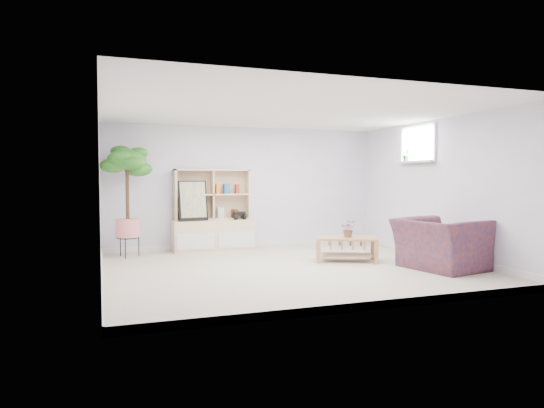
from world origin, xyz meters
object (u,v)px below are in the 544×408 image
object	(u,v)px
storage_unit	(213,210)
armchair	(440,241)
coffee_table	(346,249)
floor_tree	(128,201)

from	to	relation	value
storage_unit	armchair	xyz separation A→B (m)	(2.81, -3.07, -0.34)
storage_unit	coffee_table	size ratio (longest dim) A/B	1.58
storage_unit	floor_tree	world-z (taller)	floor_tree
coffee_table	floor_tree	bearing A→B (deg)	177.83
storage_unit	armchair	distance (m)	4.17
armchair	storage_unit	bearing A→B (deg)	32.01
floor_tree	armchair	xyz separation A→B (m)	(4.40, -2.77, -0.54)
coffee_table	armchair	xyz separation A→B (m)	(1.00, -1.10, 0.24)
storage_unit	floor_tree	bearing A→B (deg)	-169.32
floor_tree	armchair	distance (m)	5.23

